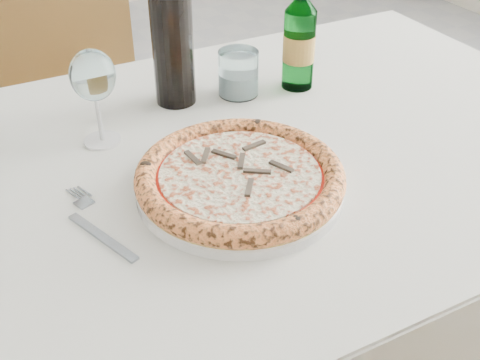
{
  "coord_description": "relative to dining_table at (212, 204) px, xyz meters",
  "views": [
    {
      "loc": [
        -0.49,
        -0.72,
        1.27
      ],
      "look_at": [
        -0.16,
        -0.09,
        0.78
      ],
      "focal_mm": 45.0,
      "sensor_mm": 36.0,
      "label": 1
    }
  ],
  "objects": [
    {
      "name": "wine_bottle",
      "position": [
        0.03,
        0.21,
        0.22
      ],
      "size": [
        0.07,
        0.07,
        0.3
      ],
      "color": "black",
      "rests_on": "dining_table"
    },
    {
      "name": "fork",
      "position": [
        -0.21,
        -0.08,
        0.09
      ],
      "size": [
        0.06,
        0.19,
        0.0
      ],
      "color": "#8C96A3",
      "rests_on": "dining_table"
    },
    {
      "name": "chair_far",
      "position": [
        -0.06,
        0.78,
        -0.13
      ],
      "size": [
        0.48,
        0.48,
        0.93
      ],
      "color": "brown",
      "rests_on": "floor"
    },
    {
      "name": "tumbler",
      "position": [
        0.15,
        0.18,
        0.13
      ],
      "size": [
        0.07,
        0.07,
        0.08
      ],
      "color": "white",
      "rests_on": "dining_table"
    },
    {
      "name": "wine_glass",
      "position": [
        -0.13,
        0.13,
        0.21
      ],
      "size": [
        0.07,
        0.07,
        0.16
      ],
      "color": "silver",
      "rests_on": "dining_table"
    },
    {
      "name": "plate",
      "position": [
        -0.0,
        -0.1,
        0.1
      ],
      "size": [
        0.3,
        0.3,
        0.02
      ],
      "color": "white",
      "rests_on": "dining_table"
    },
    {
      "name": "pizza",
      "position": [
        -0.0,
        -0.1,
        0.12
      ],
      "size": [
        0.3,
        0.3,
        0.03
      ],
      "color": "gold",
      "rests_on": "plate"
    },
    {
      "name": "dining_table",
      "position": [
        0.0,
        0.0,
        0.0
      ],
      "size": [
        1.42,
        0.85,
        0.76
      ],
      "color": "brown",
      "rests_on": "floor"
    },
    {
      "name": "beer_bottle",
      "position": [
        0.26,
        0.15,
        0.18
      ],
      "size": [
        0.06,
        0.06,
        0.23
      ],
      "color": "#368E4A",
      "rests_on": "dining_table"
    }
  ]
}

